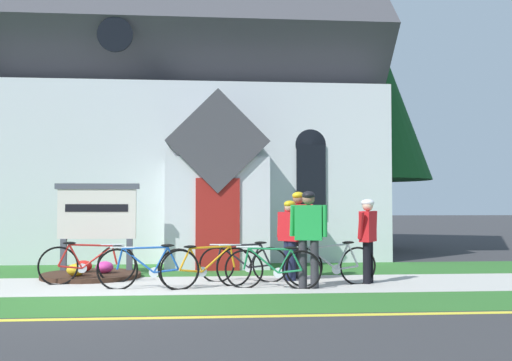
% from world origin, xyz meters
% --- Properties ---
extents(ground, '(140.00, 140.00, 0.00)m').
position_xyz_m(ground, '(0.00, 4.00, 0.00)').
color(ground, '#333335').
extents(sidewalk_slab, '(32.00, 2.49, 0.01)m').
position_xyz_m(sidewalk_slab, '(-0.68, 1.62, 0.01)').
color(sidewalk_slab, '#B7B5AD').
rests_on(sidewalk_slab, ground).
extents(grass_verge, '(32.00, 1.81, 0.01)m').
position_xyz_m(grass_verge, '(-0.68, -0.53, 0.00)').
color(grass_verge, '#2D6628').
rests_on(grass_verge, ground).
extents(church_lawn, '(24.00, 2.73, 0.01)m').
position_xyz_m(church_lawn, '(-0.68, 4.23, 0.00)').
color(church_lawn, '#2D6628').
rests_on(church_lawn, ground).
extents(curb_paint_stripe, '(28.00, 0.16, 0.01)m').
position_xyz_m(curb_paint_stripe, '(-0.68, -1.58, 0.00)').
color(curb_paint_stripe, yellow).
rests_on(curb_paint_stripe, ground).
extents(church_building, '(14.80, 12.55, 13.58)m').
position_xyz_m(church_building, '(-1.03, 10.67, 4.65)').
color(church_building, silver).
rests_on(church_building, ground).
extents(church_sign, '(1.79, 0.21, 1.95)m').
position_xyz_m(church_sign, '(-0.70, 3.45, 1.27)').
color(church_sign, '#474C56').
rests_on(church_sign, ground).
extents(flower_bed, '(2.01, 2.01, 0.34)m').
position_xyz_m(flower_bed, '(-0.71, 2.85, 0.08)').
color(flower_bed, '#382319').
rests_on(flower_bed, ground).
extents(bicycle_orange, '(1.76, 0.46, 0.82)m').
position_xyz_m(bicycle_orange, '(-0.61, 1.96, 0.38)').
color(bicycle_orange, black).
rests_on(bicycle_orange, ground).
extents(bicycle_black, '(1.76, 0.29, 0.83)m').
position_xyz_m(bicycle_black, '(3.95, 1.37, 0.37)').
color(bicycle_black, black).
rests_on(bicycle_black, ground).
extents(bicycle_blue, '(1.72, 0.24, 0.80)m').
position_xyz_m(bicycle_blue, '(2.36, 1.97, 0.36)').
color(bicycle_blue, black).
rests_on(bicycle_blue, ground).
extents(bicycle_yellow, '(1.82, 0.17, 0.82)m').
position_xyz_m(bicycle_yellow, '(0.61, 1.10, 0.38)').
color(bicycle_yellow, black).
rests_on(bicycle_yellow, ground).
extents(bicycle_silver, '(1.71, 0.42, 0.77)m').
position_xyz_m(bicycle_silver, '(2.82, 1.01, 0.37)').
color(bicycle_silver, black).
rests_on(bicycle_silver, ground).
extents(bicycle_red, '(1.67, 0.73, 0.79)m').
position_xyz_m(bicycle_red, '(1.65, 1.19, 0.38)').
color(bicycle_red, black).
rests_on(bicycle_red, ground).
extents(cyclist_in_red_jersey, '(0.51, 0.60, 1.76)m').
position_xyz_m(cyclist_in_red_jersey, '(3.48, 2.35, 1.04)').
color(cyclist_in_red_jersey, '#2D2D33').
rests_on(cyclist_in_red_jersey, ground).
extents(cyclist_in_orange_jersey, '(0.46, 0.61, 1.58)m').
position_xyz_m(cyclist_in_orange_jersey, '(3.27, 2.06, 0.91)').
color(cyclist_in_orange_jersey, '#191E38').
rests_on(cyclist_in_orange_jersey, ground).
extents(cyclist_in_white_jersey, '(0.47, 0.60, 1.60)m').
position_xyz_m(cyclist_in_white_jersey, '(4.69, 1.54, 0.93)').
color(cyclist_in_white_jersey, black).
rests_on(cyclist_in_white_jersey, ground).
extents(cyclist_in_green_jersey, '(0.63, 0.39, 1.74)m').
position_xyz_m(cyclist_in_green_jersey, '(3.46, 1.00, 1.03)').
color(cyclist_in_green_jersey, '#2D2D33').
rests_on(cyclist_in_green_jersey, ground).
extents(roadside_conifer, '(4.07, 4.07, 8.08)m').
position_xyz_m(roadside_conifer, '(7.01, 9.74, 5.19)').
color(roadside_conifer, '#3D2D1E').
rests_on(roadside_conifer, ground).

